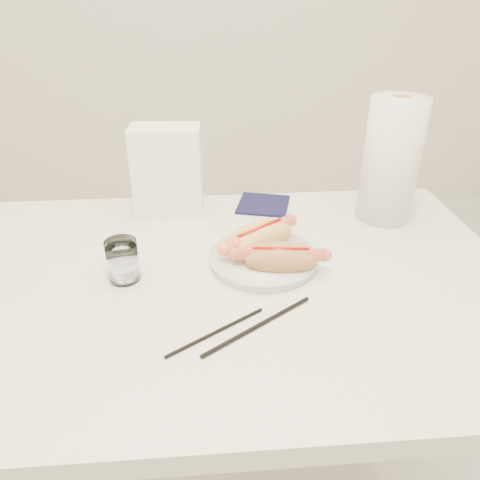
{
  "coord_description": "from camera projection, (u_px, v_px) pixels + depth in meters",
  "views": [
    {
      "loc": [
        -0.02,
        -0.78,
        1.27
      ],
      "look_at": [
        0.04,
        0.02,
        0.82
      ],
      "focal_mm": 35.01,
      "sensor_mm": 36.0,
      "label": 1
    }
  ],
  "objects": [
    {
      "name": "paper_towel_roll",
      "position": [
        391.0,
        161.0,
        1.1
      ],
      "size": [
        0.17,
        0.17,
        0.29
      ],
      "primitive_type": "cylinder",
      "rotation": [
        0.0,
        0.0,
        -0.43
      ],
      "color": "white",
      "rests_on": "table"
    },
    {
      "name": "napkin_box",
      "position": [
        168.0,
        171.0,
        1.14
      ],
      "size": [
        0.17,
        0.1,
        0.22
      ],
      "primitive_type": "cube",
      "rotation": [
        0.0,
        0.0,
        -0.05
      ],
      "color": "white",
      "rests_on": "table"
    },
    {
      "name": "navy_napkin",
      "position": [
        263.0,
        204.0,
        1.22
      ],
      "size": [
        0.16,
        0.16,
        0.01
      ],
      "primitive_type": "cube",
      "rotation": [
        0.0,
        0.0,
        -0.26
      ],
      "color": "black",
      "rests_on": "table"
    },
    {
      "name": "plate",
      "position": [
        263.0,
        260.0,
        0.97
      ],
      "size": [
        0.25,
        0.25,
        0.02
      ],
      "primitive_type": "cylinder",
      "rotation": [
        0.0,
        0.0,
        0.16
      ],
      "color": "white",
      "rests_on": "table"
    },
    {
      "name": "table",
      "position": [
        221.0,
        300.0,
        0.96
      ],
      "size": [
        1.2,
        0.8,
        0.75
      ],
      "color": "silver",
      "rests_on": "ground"
    },
    {
      "name": "chopstick_near",
      "position": [
        258.0,
        325.0,
        0.8
      ],
      "size": [
        0.2,
        0.14,
        0.01
      ],
      "primitive_type": "cylinder",
      "rotation": [
        0.0,
        1.57,
        0.61
      ],
      "color": "black",
      "rests_on": "table"
    },
    {
      "name": "water_glass",
      "position": [
        123.0,
        260.0,
        0.91
      ],
      "size": [
        0.06,
        0.06,
        0.09
      ],
      "primitive_type": "cylinder",
      "color": "white",
      "rests_on": "table"
    },
    {
      "name": "hotdog_left",
      "position": [
        259.0,
        237.0,
        0.99
      ],
      "size": [
        0.17,
        0.15,
        0.05
      ],
      "rotation": [
        0.0,
        0.0,
        0.63
      ],
      "color": "#EAB85D",
      "rests_on": "plate"
    },
    {
      "name": "chopstick_far",
      "position": [
        216.0,
        332.0,
        0.78
      ],
      "size": [
        0.17,
        0.11,
        0.01
      ],
      "primitive_type": "cylinder",
      "rotation": [
        0.0,
        1.57,
        0.58
      ],
      "color": "black",
      "rests_on": "table"
    },
    {
      "name": "hotdog_right",
      "position": [
        280.0,
        258.0,
        0.92
      ],
      "size": [
        0.18,
        0.08,
        0.05
      ],
      "rotation": [
        0.0,
        0.0,
        -0.11
      ],
      "color": "#BA7C48",
      "rests_on": "plate"
    }
  ]
}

